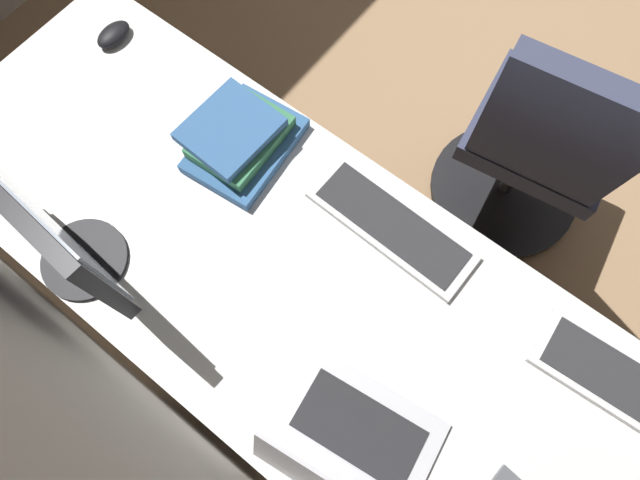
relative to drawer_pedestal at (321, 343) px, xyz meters
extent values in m
plane|color=#9E7A56|center=(0.00, -2.04, -0.35)|extent=(5.75, 5.75, 0.00)
cube|color=white|center=(0.06, -0.03, 0.37)|extent=(2.09, 0.72, 0.03)
cylinder|color=silver|center=(1.05, -0.33, 0.00)|extent=(0.05, 0.05, 0.70)
cylinder|color=silver|center=(1.05, 0.28, 0.00)|extent=(0.05, 0.05, 0.70)
cube|color=white|center=(0.00, 0.00, 0.00)|extent=(0.40, 0.50, 0.69)
cube|color=silver|center=(0.00, -0.25, 0.00)|extent=(0.37, 0.01, 0.61)
cylinder|color=black|center=(0.51, 0.24, 0.39)|extent=(0.20, 0.20, 0.01)
cylinder|color=black|center=(0.51, 0.24, 0.44)|extent=(0.04, 0.04, 0.10)
cube|color=black|center=(0.51, 0.24, 0.64)|extent=(0.47, 0.06, 0.30)
cube|color=#B2BCCC|center=(0.52, 0.22, 0.64)|extent=(0.43, 0.04, 0.26)
cube|color=silver|center=(-0.21, 0.14, 0.39)|extent=(0.35, 0.25, 0.01)
cube|color=#262628|center=(-0.21, 0.14, 0.40)|extent=(0.28, 0.17, 0.00)
cube|color=silver|center=(-0.62, -0.28, 0.39)|extent=(0.43, 0.17, 0.02)
cube|color=#2D2D30|center=(-0.62, -0.28, 0.40)|extent=(0.38, 0.14, 0.00)
cube|color=silver|center=(0.00, -0.27, 0.39)|extent=(0.42, 0.15, 0.02)
cube|color=#2D2D30|center=(0.00, -0.27, 0.40)|extent=(0.38, 0.12, 0.00)
ellipsoid|color=black|center=(0.92, -0.26, 0.40)|extent=(0.06, 0.10, 0.03)
cube|color=#38669E|center=(0.41, -0.22, 0.40)|extent=(0.23, 0.30, 0.03)
cube|color=#3D8456|center=(0.42, -0.22, 0.43)|extent=(0.19, 0.24, 0.03)
cube|color=#38669E|center=(0.44, -0.21, 0.46)|extent=(0.19, 0.22, 0.03)
cube|color=#383D56|center=(-0.16, -0.94, 0.11)|extent=(0.50, 0.48, 0.07)
cube|color=#383D56|center=(-0.19, -0.74, 0.40)|extent=(0.41, 0.19, 0.50)
cylinder|color=black|center=(-0.16, -0.94, -0.10)|extent=(0.05, 0.05, 0.37)
cylinder|color=black|center=(-0.16, -0.94, -0.31)|extent=(0.56, 0.56, 0.03)
camera|label=1|loc=(-0.16, 0.21, 1.57)|focal=30.10mm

